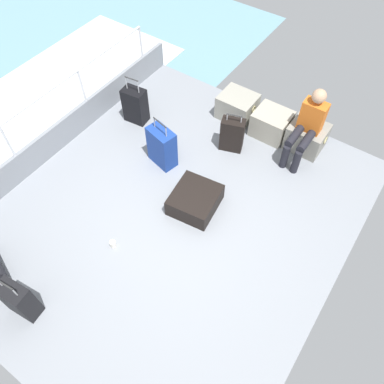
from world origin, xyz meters
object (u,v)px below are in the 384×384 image
object	(u,v)px
cargo_crate_2	(307,137)
suitcase_4	(19,300)
suitcase_2	(135,105)
passenger_seated	(307,125)
suitcase_0	(195,200)
suitcase_3	(162,147)
cargo_crate_0	(237,106)
suitcase_1	(232,135)
cargo_crate_1	(271,124)
paper_cup	(113,244)

from	to	relation	value
cargo_crate_2	suitcase_4	bearing A→B (deg)	-110.03
suitcase_2	passenger_seated	bearing A→B (deg)	18.12
suitcase_0	suitcase_3	size ratio (longest dim) A/B	0.89
cargo_crate_0	passenger_seated	world-z (taller)	passenger_seated
suitcase_1	suitcase_3	distance (m)	1.08
cargo_crate_1	suitcase_2	bearing A→B (deg)	-153.89
cargo_crate_2	suitcase_0	world-z (taller)	cargo_crate_2
cargo_crate_0	suitcase_2	world-z (taller)	suitcase_2
cargo_crate_0	suitcase_1	bearing A→B (deg)	-65.71
suitcase_4	suitcase_1	bearing A→B (deg)	80.08
suitcase_0	suitcase_3	xyz separation A→B (m)	(-0.86, 0.40, 0.18)
suitcase_3	cargo_crate_1	bearing A→B (deg)	54.24
suitcase_0	suitcase_1	world-z (taller)	suitcase_1
suitcase_2	cargo_crate_2	bearing A→B (deg)	21.86
cargo_crate_1	suitcase_2	xyz separation A→B (m)	(-1.95, -0.95, 0.09)
suitcase_0	paper_cup	size ratio (longest dim) A/B	7.08
passenger_seated	suitcase_2	xyz separation A→B (m)	(-2.52, -0.82, -0.29)
cargo_crate_2	suitcase_2	xyz separation A→B (m)	(-2.52, -1.01, 0.09)
suitcase_0	suitcase_1	xyz separation A→B (m)	(-0.16, 1.22, 0.14)
suitcase_1	suitcase_4	xyz separation A→B (m)	(-0.62, -3.53, -0.00)
suitcase_1	suitcase_4	world-z (taller)	suitcase_4
suitcase_2	suitcase_1	bearing A→B (deg)	11.80
cargo_crate_0	suitcase_0	bearing A→B (deg)	-76.18
cargo_crate_2	paper_cup	distance (m)	3.27
suitcase_1	paper_cup	size ratio (longest dim) A/B	6.74
suitcase_3	paper_cup	distance (m)	1.58
suitcase_0	suitcase_1	size ratio (longest dim) A/B	1.05
suitcase_1	suitcase_3	size ratio (longest dim) A/B	0.84
suitcase_1	passenger_seated	bearing A→B (deg)	28.11
cargo_crate_1	suitcase_2	distance (m)	2.17
passenger_seated	suitcase_2	world-z (taller)	passenger_seated
passenger_seated	suitcase_3	xyz separation A→B (m)	(-1.61, -1.31, -0.28)
suitcase_3	paper_cup	bearing A→B (deg)	-77.10
suitcase_4	cargo_crate_0	bearing A→B (deg)	85.72
cargo_crate_1	suitcase_0	distance (m)	1.85
suitcase_1	suitcase_2	size ratio (longest dim) A/B	0.83
suitcase_3	suitcase_4	world-z (taller)	suitcase_3
cargo_crate_1	passenger_seated	world-z (taller)	passenger_seated
cargo_crate_1	passenger_seated	size ratio (longest dim) A/B	0.52
passenger_seated	suitcase_4	world-z (taller)	passenger_seated
suitcase_4	paper_cup	bearing A→B (deg)	77.18
cargo_crate_0	suitcase_4	world-z (taller)	suitcase_4
cargo_crate_0	suitcase_3	xyz separation A→B (m)	(-0.39, -1.49, 0.11)
cargo_crate_1	suitcase_3	size ratio (longest dim) A/B	0.72
passenger_seated	suitcase_1	world-z (taller)	passenger_seated
cargo_crate_2	suitcase_1	size ratio (longest dim) A/B	0.86
passenger_seated	paper_cup	bearing A→B (deg)	-114.05
passenger_seated	suitcase_1	xyz separation A→B (m)	(-0.92, -0.49, -0.31)
suitcase_3	suitcase_4	xyz separation A→B (m)	(0.08, -2.71, -0.04)
suitcase_0	suitcase_4	distance (m)	2.44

